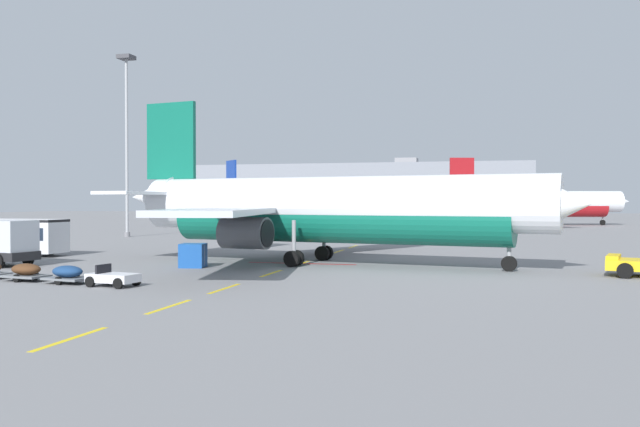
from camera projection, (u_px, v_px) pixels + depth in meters
The scene contains 9 objects.
ground at pixel (594, 251), 59.69m from camera, with size 400.00×400.00×0.00m, color slate.
apron_paint_markings at pixel (346, 249), 62.26m from camera, with size 8.00×93.82×0.01m.
airliner_foreground at pixel (328, 208), 47.30m from camera, with size 34.76×34.19×12.20m.
airliner_mid_left at pixel (260, 203), 121.42m from camera, with size 29.88×30.54×12.60m.
airliner_far_center at pixel (535, 203), 123.48m from camera, with size 34.90×33.86×12.45m.
baggage_train at pixel (47, 273), 36.69m from camera, with size 11.69×3.26×1.14m.
uld_cargo_container at pixel (193, 255), 45.00m from camera, with size 1.84×1.81×1.60m.
apron_light_mast_near at pixel (127, 123), 83.28m from camera, with size 1.80×1.80×22.63m.
terminal_satellite at pixel (356, 191), 190.02m from camera, with size 96.74×18.49×16.46m.
Camera 1 is at (31.21, -23.85, 4.46)m, focal length 37.55 mm.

